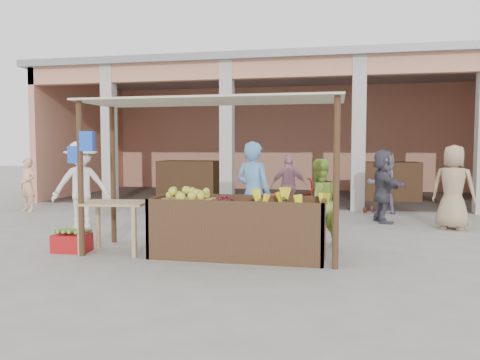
% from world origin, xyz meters
% --- Properties ---
extents(ground, '(60.00, 60.00, 0.00)m').
position_xyz_m(ground, '(0.00, 0.00, 0.00)').
color(ground, gray).
rests_on(ground, ground).
extents(market_building, '(14.40, 6.40, 4.20)m').
position_xyz_m(market_building, '(0.05, 8.93, 2.70)').
color(market_building, tan).
rests_on(market_building, ground).
extents(fruit_stall, '(2.60, 0.95, 0.80)m').
position_xyz_m(fruit_stall, '(0.50, 0.00, 0.40)').
color(fruit_stall, '#472F1C').
rests_on(fruit_stall, ground).
extents(stall_awning, '(4.09, 1.35, 2.39)m').
position_xyz_m(stall_awning, '(-0.01, 0.06, 1.98)').
color(stall_awning, '#472F1C').
rests_on(stall_awning, ground).
extents(banana_heap, '(1.03, 0.56, 0.19)m').
position_xyz_m(banana_heap, '(1.30, -0.02, 0.89)').
color(banana_heap, yellow).
rests_on(banana_heap, fruit_stall).
extents(melon_tray, '(0.80, 0.69, 0.21)m').
position_xyz_m(melon_tray, '(-0.33, -0.03, 0.90)').
color(melon_tray, tan).
rests_on(melon_tray, fruit_stall).
extents(berry_heap, '(0.47, 0.39, 0.15)m').
position_xyz_m(berry_heap, '(0.29, -0.02, 0.88)').
color(berry_heap, maroon).
rests_on(berry_heap, fruit_stall).
extents(side_table, '(1.07, 0.78, 0.81)m').
position_xyz_m(side_table, '(-1.46, -0.12, 0.67)').
color(side_table, tan).
rests_on(side_table, ground).
extents(papaya_pile, '(0.77, 0.44, 0.22)m').
position_xyz_m(papaya_pile, '(-1.46, -0.12, 0.92)').
color(papaya_pile, '#3F7F29').
rests_on(papaya_pile, side_table).
extents(red_crate, '(0.57, 0.43, 0.28)m').
position_xyz_m(red_crate, '(-2.16, -0.22, 0.14)').
color(red_crate, '#AC1215').
rests_on(red_crate, ground).
extents(plantain_bundle, '(0.45, 0.31, 0.09)m').
position_xyz_m(plantain_bundle, '(-2.16, -0.22, 0.33)').
color(plantain_bundle, olive).
rests_on(plantain_bundle, red_crate).
extents(produce_sacks, '(0.84, 0.78, 0.64)m').
position_xyz_m(produce_sacks, '(2.86, 5.36, 0.32)').
color(produce_sacks, maroon).
rests_on(produce_sacks, ground).
extents(vendor_blue, '(0.84, 0.73, 1.88)m').
position_xyz_m(vendor_blue, '(0.58, 0.87, 0.94)').
color(vendor_blue, '#5EA2E2').
rests_on(vendor_blue, ground).
extents(vendor_green, '(0.86, 0.75, 1.55)m').
position_xyz_m(vendor_green, '(1.66, 0.99, 0.77)').
color(vendor_green, '#9CC645').
rests_on(vendor_green, ground).
extents(motorcycle, '(1.42, 2.20, 1.09)m').
position_xyz_m(motorcycle, '(1.01, 2.28, 0.54)').
color(motorcycle, '#9F2317').
rests_on(motorcycle, ground).
extents(shopper_a, '(1.37, 1.18, 1.92)m').
position_xyz_m(shopper_a, '(-3.20, 1.85, 0.96)').
color(shopper_a, silver).
rests_on(shopper_a, ground).
extents(shopper_b, '(0.99, 0.64, 1.57)m').
position_xyz_m(shopper_b, '(0.85, 4.23, 0.79)').
color(shopper_b, '#C17A8F').
rests_on(shopper_b, ground).
extents(shopper_c, '(1.07, 0.90, 1.90)m').
position_xyz_m(shopper_c, '(4.27, 3.20, 0.95)').
color(shopper_c, '#A18463').
rests_on(shopper_c, ground).
extents(shopper_d, '(0.98, 1.68, 1.71)m').
position_xyz_m(shopper_d, '(2.97, 3.81, 0.85)').
color(shopper_d, '#464450').
rests_on(shopper_d, ground).
extents(shopper_e, '(0.63, 0.54, 1.44)m').
position_xyz_m(shopper_e, '(-5.91, 3.85, 0.72)').
color(shopper_e, '#ECB087').
rests_on(shopper_e, ground).
extents(shopper_f, '(0.86, 0.58, 1.63)m').
position_xyz_m(shopper_f, '(3.07, 5.25, 0.82)').
color(shopper_f, gray).
rests_on(shopper_f, ground).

